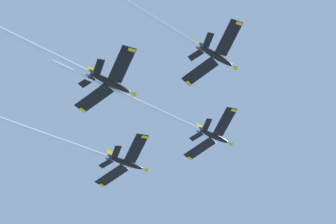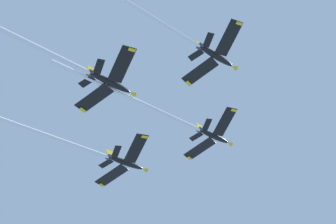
{
  "view_description": "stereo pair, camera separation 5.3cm",
  "coord_description": "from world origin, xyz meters",
  "px_view_note": "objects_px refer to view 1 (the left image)",
  "views": [
    {
      "loc": [
        12.81,
        36.06,
        2.0
      ],
      "look_at": [
        7.96,
        -14.54,
        111.91
      ],
      "focal_mm": 51.53,
      "sensor_mm": 36.0,
      "label": 1
    },
    {
      "loc": [
        12.87,
        36.05,
        2.0
      ],
      "look_at": [
        7.96,
        -14.54,
        111.91
      ],
      "focal_mm": 51.53,
      "sensor_mm": 36.0,
      "label": 2
    }
  ],
  "objects_px": {
    "jet_right_wing": "(196,44)",
    "jet_slot": "(56,57)",
    "jet_left_wing": "(102,155)",
    "jet_lead": "(180,120)"
  },
  "relations": [
    {
      "from": "jet_slot",
      "to": "jet_left_wing",
      "type": "bearing_deg",
      "value": -108.3
    },
    {
      "from": "jet_right_wing",
      "to": "jet_left_wing",
      "type": "bearing_deg",
      "value": -56.39
    },
    {
      "from": "jet_left_wing",
      "to": "jet_lead",
      "type": "bearing_deg",
      "value": 155.72
    },
    {
      "from": "jet_right_wing",
      "to": "jet_slot",
      "type": "distance_m",
      "value": 31.98
    },
    {
      "from": "jet_lead",
      "to": "jet_left_wing",
      "type": "distance_m",
      "value": 21.64
    },
    {
      "from": "jet_right_wing",
      "to": "jet_slot",
      "type": "relative_size",
      "value": 0.84
    },
    {
      "from": "jet_right_wing",
      "to": "jet_slot",
      "type": "xyz_separation_m",
      "value": [
        29.81,
        -2.11,
        -11.41
      ]
    },
    {
      "from": "jet_left_wing",
      "to": "jet_right_wing",
      "type": "bearing_deg",
      "value": 123.61
    },
    {
      "from": "jet_lead",
      "to": "jet_right_wing",
      "type": "height_order",
      "value": "jet_lead"
    },
    {
      "from": "jet_right_wing",
      "to": "jet_slot",
      "type": "height_order",
      "value": "jet_right_wing"
    }
  ]
}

